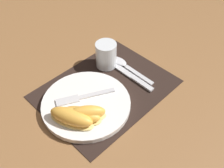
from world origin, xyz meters
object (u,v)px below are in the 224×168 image
juice_glass (106,56)px  citrus_wedge_1 (81,115)px  fork (81,97)px  knife (129,74)px  spoon (124,65)px  plate (86,104)px  citrus_wedge_0 (71,118)px  citrus_wedge_2 (86,114)px

juice_glass → citrus_wedge_1: bearing=-149.8°
fork → citrus_wedge_1: size_ratio=1.38×
knife → spoon: 0.05m
plate → citrus_wedge_1: (-0.05, -0.04, 0.02)m
juice_glass → fork: 0.18m
citrus_wedge_0 → knife: bearing=5.7°
citrus_wedge_0 → citrus_wedge_1: citrus_wedge_0 is taller
juice_glass → knife: bearing=-79.3°
knife → plate: bearing=179.9°
juice_glass → citrus_wedge_2: 0.25m
knife → citrus_wedge_1: (-0.23, -0.04, 0.03)m
juice_glass → spoon: (0.04, -0.05, -0.03)m
knife → citrus_wedge_1: 0.24m
spoon → citrus_wedge_1: 0.27m
plate → citrus_wedge_0: citrus_wedge_0 is taller
spoon → citrus_wedge_0: 0.29m
fork → spoon: bearing=5.4°
plate → citrus_wedge_2: (-0.04, -0.04, 0.03)m
plate → knife: size_ratio=1.23×
plate → citrus_wedge_0: size_ratio=1.89×
fork → citrus_wedge_2: 0.08m
fork → citrus_wedge_2: citrus_wedge_2 is taller
juice_glass → citrus_wedge_1: size_ratio=0.72×
citrus_wedge_1 → citrus_wedge_2: 0.01m
knife → citrus_wedge_0: size_ratio=1.54×
juice_glass → knife: juice_glass is taller
spoon → citrus_wedge_0: (-0.28, -0.07, 0.03)m
plate → citrus_wedge_2: citrus_wedge_2 is taller
spoon → fork: 0.21m
juice_glass → citrus_wedge_2: (-0.21, -0.13, -0.00)m
fork → citrus_wedge_2: size_ratio=1.48×
citrus_wedge_0 → plate: bearing=19.6°
fork → citrus_wedge_1: bearing=-129.3°
plate → fork: bearing=87.4°
fork → citrus_wedge_0: 0.09m
citrus_wedge_1 → citrus_wedge_2: size_ratio=1.07×
spoon → juice_glass: bearing=130.0°
citrus_wedge_1 → citrus_wedge_2: (0.01, -0.01, 0.00)m
spoon → citrus_wedge_2: size_ratio=1.60×
juice_glass → knife: (0.02, -0.09, -0.04)m
knife → citrus_wedge_1: bearing=-171.2°
citrus_wedge_1 → juice_glass: bearing=30.2°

